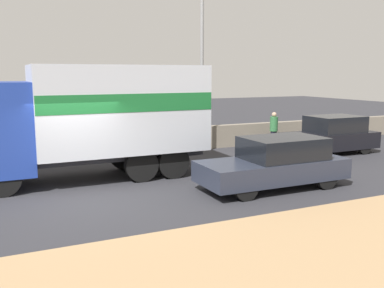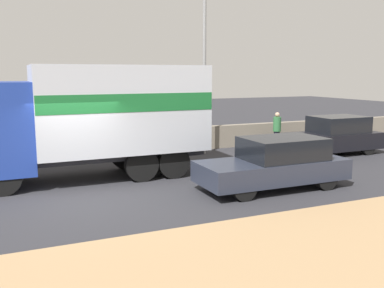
{
  "view_description": "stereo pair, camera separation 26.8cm",
  "coord_description": "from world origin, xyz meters",
  "px_view_note": "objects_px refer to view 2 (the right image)",
  "views": [
    {
      "loc": [
        -1.98,
        -11.21,
        3.29
      ],
      "look_at": [
        3.4,
        0.42,
        1.18
      ],
      "focal_mm": 40.0,
      "sensor_mm": 36.0,
      "label": 1
    },
    {
      "loc": [
        -1.73,
        -11.32,
        3.29
      ],
      "look_at": [
        3.4,
        0.42,
        1.18
      ],
      "focal_mm": 40.0,
      "sensor_mm": 36.0,
      "label": 2
    }
  ],
  "objects_px": {
    "box_truck": "(98,114)",
    "car_sedan_second": "(333,136)",
    "street_lamp": "(204,49)",
    "car_hatchback": "(275,163)",
    "pedestrian": "(277,130)"
  },
  "relations": [
    {
      "from": "car_hatchback",
      "to": "pedestrian",
      "type": "xyz_separation_m",
      "value": [
        3.95,
        5.63,
        0.1
      ]
    },
    {
      "from": "box_truck",
      "to": "pedestrian",
      "type": "xyz_separation_m",
      "value": [
        8.33,
        2.33,
        -1.22
      ]
    },
    {
      "from": "box_truck",
      "to": "car_hatchback",
      "type": "height_order",
      "value": "box_truck"
    },
    {
      "from": "street_lamp",
      "to": "car_sedan_second",
      "type": "distance_m",
      "value": 6.39
    },
    {
      "from": "pedestrian",
      "to": "street_lamp",
      "type": "bearing_deg",
      "value": 177.59
    },
    {
      "from": "pedestrian",
      "to": "box_truck",
      "type": "bearing_deg",
      "value": -164.37
    },
    {
      "from": "box_truck",
      "to": "pedestrian",
      "type": "bearing_deg",
      "value": -164.37
    },
    {
      "from": "car_hatchback",
      "to": "pedestrian",
      "type": "distance_m",
      "value": 6.88
    },
    {
      "from": "street_lamp",
      "to": "box_truck",
      "type": "distance_m",
      "value": 5.86
    },
    {
      "from": "car_sedan_second",
      "to": "pedestrian",
      "type": "distance_m",
      "value": 2.49
    },
    {
      "from": "car_sedan_second",
      "to": "pedestrian",
      "type": "xyz_separation_m",
      "value": [
        -1.33,
        2.1,
        0.08
      ]
    },
    {
      "from": "street_lamp",
      "to": "car_sedan_second",
      "type": "height_order",
      "value": "street_lamp"
    },
    {
      "from": "car_hatchback",
      "to": "pedestrian",
      "type": "bearing_deg",
      "value": -125.06
    },
    {
      "from": "box_truck",
      "to": "car_sedan_second",
      "type": "distance_m",
      "value": 9.76
    },
    {
      "from": "street_lamp",
      "to": "car_hatchback",
      "type": "xyz_separation_m",
      "value": [
        -0.44,
        -5.78,
        -3.53
      ]
    }
  ]
}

